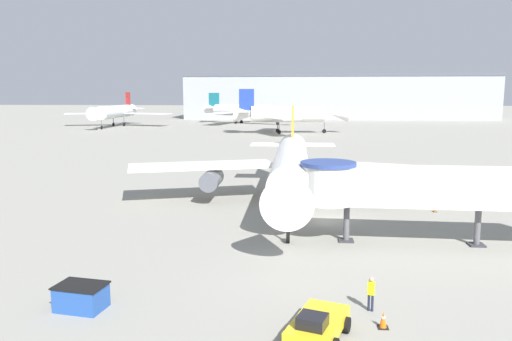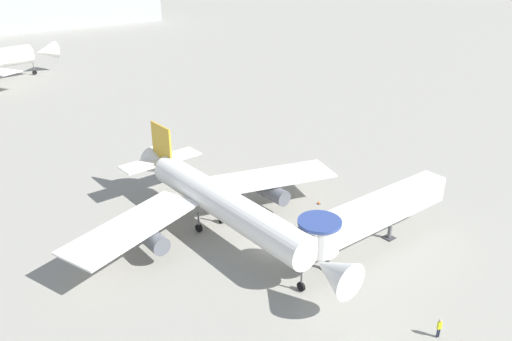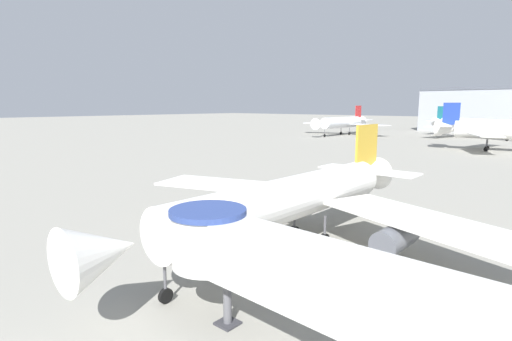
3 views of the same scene
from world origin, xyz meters
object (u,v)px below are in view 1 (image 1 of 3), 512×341
Objects in this scene: service_container_blue at (81,297)px; background_jet_red_tail at (116,112)px; traffic_cone_starboard_wing at (435,209)px; background_jet_teal_tail at (244,110)px; traffic_cone_apron_front at (383,320)px; main_airplane at (291,165)px; jet_bridge at (420,186)px; background_jet_blue_tail at (286,114)px; ground_crew_marshaller at (371,292)px; pushback_tug_yellow at (317,325)px.

background_jet_red_tail is (-48.04, 136.55, 4.23)m from service_container_blue.
background_jet_teal_tail is (-31.48, 132.03, 4.52)m from traffic_cone_starboard_wing.
traffic_cone_apron_front is at bearing -142.29° from background_jet_teal_tail.
traffic_cone_apron_front is (4.65, -25.72, -3.61)m from main_airplane.
main_airplane is 0.97× the size of background_jet_teal_tail.
traffic_cone_starboard_wing is (13.45, -1.76, -3.72)m from main_airplane.
jet_bridge is 23.95m from service_container_blue.
traffic_cone_apron_front is 0.03× the size of background_jet_blue_tail.
traffic_cone_starboard_wing is 0.33× the size of ground_crew_marshaller.
jet_bridge is at bearing 70.86° from traffic_cone_apron_front.
ground_crew_marshaller is (2.83, 3.21, 0.34)m from pushback_tug_yellow.
background_jet_red_tail is at bearing 109.38° from service_container_blue.
ground_crew_marshaller is (4.33, -23.89, -2.96)m from main_airplane.
pushback_tug_yellow is at bearing -110.00° from ground_crew_marshaller.
traffic_cone_starboard_wing is at bearing -137.15° from background_jet_teal_tail.
background_jet_blue_tail reaches higher than service_container_blue.
jet_bridge is 141.07m from background_jet_red_tail.
traffic_cone_apron_front is 114.51m from background_jet_blue_tail.
traffic_cone_apron_front is at bearing -58.63° from ground_crew_marshaller.
ground_crew_marshaller is at bearing 67.66° from pushback_tug_yellow.
pushback_tug_yellow is 2.45× the size of ground_crew_marshaller.
ground_crew_marshaller is at bearing 175.41° from background_jet_blue_tail.
ground_crew_marshaller reaches higher than service_container_blue.
jet_bridge is at bearing -61.48° from background_jet_red_tail.
ground_crew_marshaller is at bearing -112.39° from traffic_cone_starboard_wing.
main_airplane is 57.24× the size of traffic_cone_starboard_wing.
pushback_tug_yellow is at bearing -10.66° from service_container_blue.
main_airplane is at bearing 100.25° from traffic_cone_apron_front.
main_airplane is 7.79× the size of pushback_tug_yellow.
main_airplane is at bearing 121.61° from ground_crew_marshaller.
background_jet_red_tail is (-62.79, 135.59, 3.86)m from ground_crew_marshaller.
service_container_blue is 33.22m from traffic_cone_starboard_wing.
background_jet_blue_tail reaches higher than traffic_cone_apron_front.
pushback_tug_yellow is 151.26m from background_jet_red_tail.
main_airplane reaches higher than traffic_cone_apron_front.
pushback_tug_yellow is 0.12× the size of background_jet_teal_tail.
background_jet_red_tail is at bearing 132.38° from pushback_tug_yellow.
background_jet_blue_tail reaches higher than traffic_cone_starboard_wing.
background_jet_blue_tail reaches higher than pushback_tug_yellow.
pushback_tug_yellow is (1.50, -27.10, -3.31)m from main_airplane.
pushback_tug_yellow is 4.29m from ground_crew_marshaller.
jet_bridge is at bearing 81.39° from pushback_tug_yellow.
traffic_cone_apron_front is 151.28m from background_jet_red_tail.
background_jet_blue_tail is at bearing 114.78° from ground_crew_marshaller.
traffic_cone_apron_front is 1.97m from ground_crew_marshaller.
background_jet_blue_tail is 0.87× the size of background_jet_red_tail.
background_jet_blue_tail is at bearing 93.54° from traffic_cone_apron_front.
background_jet_blue_tail reaches higher than jet_bridge.
service_container_blue is (-10.42, -24.86, -3.34)m from main_airplane.
pushback_tug_yellow reaches higher than traffic_cone_apron_front.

